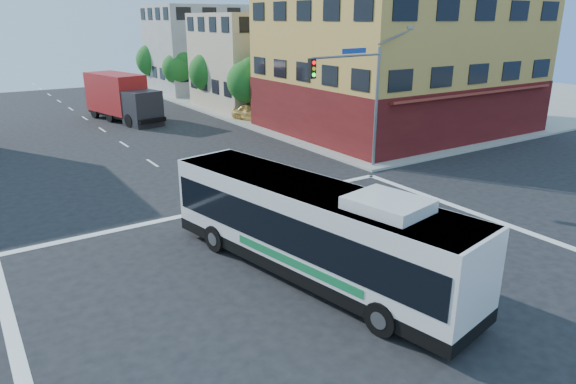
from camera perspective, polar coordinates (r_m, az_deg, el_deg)
ground at (r=17.17m, az=6.83°, el=-11.12°), size 120.00×120.00×0.00m
sidewalk_ne at (r=64.93m, az=10.95°, el=10.94°), size 50.00×50.00×0.15m
corner_building_ne at (r=42.15m, az=12.18°, el=14.77°), size 18.10×15.44×14.00m
building_east_near at (r=52.71m, az=-2.70°, el=14.36°), size 12.06×10.06×9.00m
building_east_far at (r=65.10m, az=-9.24°, el=15.42°), size 12.06×10.06×10.00m
signal_mast_ne at (r=29.10m, az=7.62°, el=11.61°), size 7.91×1.13×8.07m
street_tree_a at (r=45.05m, az=-4.35°, el=12.41°), size 3.60×3.60×5.53m
street_tree_b at (r=52.14m, az=-8.75°, el=13.29°), size 3.80×3.80×5.79m
street_tree_c at (r=59.51m, az=-12.07°, el=13.47°), size 3.40×3.40×5.29m
street_tree_d at (r=66.96m, az=-14.71°, el=14.18°), size 4.00×4.00×6.03m
transit_bus at (r=17.45m, az=2.63°, el=-4.05°), size 4.85×12.39×3.59m
box_truck at (r=47.26m, az=-17.91°, el=9.84°), size 4.48×9.18×3.98m
parked_car at (r=44.93m, az=-3.65°, el=8.76°), size 3.12×4.79×1.52m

